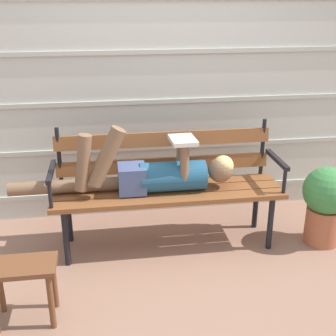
# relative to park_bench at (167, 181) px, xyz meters

# --- Properties ---
(ground_plane) EXTENTS (12.00, 12.00, 0.00)m
(ground_plane) POSITION_rel_park_bench_xyz_m (0.00, -0.17, -0.52)
(ground_plane) COLOR #936B56
(house_siding) EXTENTS (4.58, 0.08, 2.42)m
(house_siding) POSITION_rel_park_bench_xyz_m (0.00, 0.57, 0.69)
(house_siding) COLOR beige
(house_siding) RESTS_ON ground
(park_bench) EXTENTS (1.73, 0.45, 0.93)m
(park_bench) POSITION_rel_park_bench_xyz_m (0.00, 0.00, 0.00)
(park_bench) COLOR brown
(park_bench) RESTS_ON ground
(reclining_person) EXTENTS (1.66, 0.26, 0.54)m
(reclining_person) POSITION_rel_park_bench_xyz_m (-0.12, -0.07, 0.10)
(reclining_person) COLOR #23567A
(footstool) EXTENTS (0.40, 0.24, 0.39)m
(footstool) POSITION_rel_park_bench_xyz_m (-0.97, -0.80, -0.22)
(footstool) COLOR brown
(footstool) RESTS_ON ground
(potted_plant) EXTENTS (0.37, 0.37, 0.63)m
(potted_plant) POSITION_rel_park_bench_xyz_m (1.21, -0.21, -0.16)
(potted_plant) COLOR #AD5B3D
(potted_plant) RESTS_ON ground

